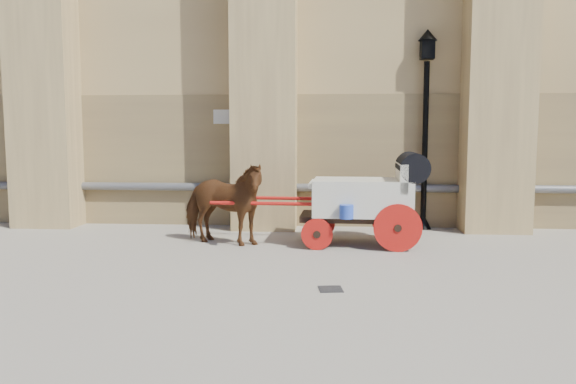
{
  "coord_description": "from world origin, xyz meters",
  "views": [
    {
      "loc": [
        0.4,
        -8.77,
        2.14
      ],
      "look_at": [
        -0.35,
        1.82,
        1.01
      ],
      "focal_mm": 35.0,
      "sensor_mm": 36.0,
      "label": 1
    }
  ],
  "objects": [
    {
      "name": "ground",
      "position": [
        0.0,
        0.0,
        0.0
      ],
      "size": [
        90.0,
        90.0,
        0.0
      ],
      "primitive_type": "plane",
      "color": "gray",
      "rests_on": "ground"
    },
    {
      "name": "horse",
      "position": [
        -1.6,
        1.73,
        0.79
      ],
      "size": [
        2.05,
        1.43,
        1.58
      ],
      "primitive_type": "imported",
      "rotation": [
        0.0,
        0.0,
        1.23
      ],
      "color": "brown",
      "rests_on": "ground"
    },
    {
      "name": "carriage",
      "position": [
        1.2,
        1.9,
        0.96
      ],
      "size": [
        4.09,
        1.47,
        1.77
      ],
      "rotation": [
        0.0,
        0.0,
        -0.04
      ],
      "color": "black",
      "rests_on": "ground"
    },
    {
      "name": "street_lamp",
      "position": [
        2.53,
        3.8,
        2.33
      ],
      "size": [
        0.41,
        0.41,
        4.36
      ],
      "color": "black",
      "rests_on": "ground"
    },
    {
      "name": "drain_grate_near",
      "position": [
        0.45,
        -1.26,
        0.01
      ],
      "size": [
        0.36,
        0.36,
        0.01
      ],
      "primitive_type": "cube",
      "rotation": [
        0.0,
        0.0,
        0.13
      ],
      "color": "black",
      "rests_on": "ground"
    }
  ]
}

